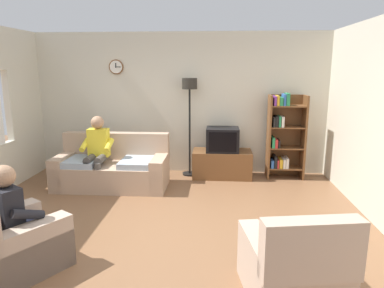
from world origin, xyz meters
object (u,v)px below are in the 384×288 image
(person_in_left_armchair, at_px, (17,213))
(tv, at_px, (222,139))
(tv_stand, at_px, (222,164))
(armchair_near_window, at_px, (11,245))
(person_on_couch, at_px, (97,149))
(armchair_near_bookshelf, at_px, (293,268))
(floor_lamp, at_px, (190,100))
(couch, at_px, (112,169))
(bookshelf, at_px, (283,135))

(person_in_left_armchair, bearing_deg, tv, 56.89)
(tv, bearing_deg, tv_stand, 90.00)
(armchair_near_window, relative_size, person_on_couch, 0.95)
(tv_stand, bearing_deg, tv, -90.00)
(tv_stand, relative_size, person_on_couch, 0.89)
(tv_stand, relative_size, armchair_near_bookshelf, 1.10)
(floor_lamp, height_order, person_in_left_armchair, floor_lamp)
(tv_stand, xyz_separation_m, person_on_couch, (-2.13, -0.80, 0.44))
(armchair_near_bookshelf, xyz_separation_m, person_in_left_armchair, (-2.70, 0.31, 0.32))
(tv, xyz_separation_m, armchair_near_window, (-2.16, -3.31, -0.44))
(couch, height_order, floor_lamp, floor_lamp)
(bookshelf, height_order, floor_lamp, floor_lamp)
(person_on_couch, bearing_deg, floor_lamp, 30.74)
(couch, relative_size, armchair_near_window, 1.62)
(tv_stand, bearing_deg, person_on_couch, -159.49)
(armchair_near_window, xyz_separation_m, armchair_near_bookshelf, (2.75, -0.23, 0.00))
(tv_stand, relative_size, person_in_left_armchair, 0.98)
(floor_lamp, distance_m, armchair_near_window, 3.94)
(bookshelf, bearing_deg, tv, -175.21)
(person_on_couch, bearing_deg, person_in_left_armchair, -89.66)
(armchair_near_window, bearing_deg, tv, 56.90)
(person_on_couch, distance_m, person_in_left_armchair, 2.47)
(tv, height_order, person_on_couch, person_on_couch)
(floor_lamp, bearing_deg, couch, -148.66)
(armchair_near_bookshelf, bearing_deg, couch, 130.89)
(tv_stand, distance_m, armchair_near_bookshelf, 3.62)
(tv_stand, height_order, tv, tv)
(couch, height_order, bookshelf, bookshelf)
(couch, distance_m, person_in_left_armchair, 2.60)
(tv, distance_m, person_on_couch, 2.26)
(bookshelf, xyz_separation_m, armchair_near_window, (-3.29, -3.41, -0.52))
(couch, relative_size, person_in_left_armchair, 1.70)
(tv, xyz_separation_m, person_on_couch, (-2.13, -0.77, -0.03))
(bookshelf, distance_m, armchair_near_window, 4.76)
(floor_lamp, xyz_separation_m, person_in_left_armchair, (-1.49, -3.36, -0.85))
(tv_stand, height_order, person_in_left_armchair, person_in_left_armchair)
(couch, xyz_separation_m, armchair_near_bookshelf, (2.50, -2.88, -0.02))
(bookshelf, relative_size, floor_lamp, 0.86)
(couch, distance_m, bookshelf, 3.17)
(tv, bearing_deg, bookshelf, 4.79)
(person_in_left_armchair, bearing_deg, tv_stand, 57.09)
(floor_lamp, distance_m, armchair_near_bookshelf, 4.03)
(armchair_near_window, xyz_separation_m, person_on_couch, (0.03, 2.54, 0.41))
(tv, bearing_deg, couch, -160.91)
(armchair_near_bookshelf, relative_size, person_in_left_armchair, 0.89)
(tv_stand, distance_m, armchair_near_window, 3.98)
(couch, relative_size, person_on_couch, 1.53)
(tv, xyz_separation_m, bookshelf, (1.13, 0.09, 0.08))
(armchair_near_window, relative_size, armchair_near_bookshelf, 1.18)
(tv, bearing_deg, person_on_couch, -160.07)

